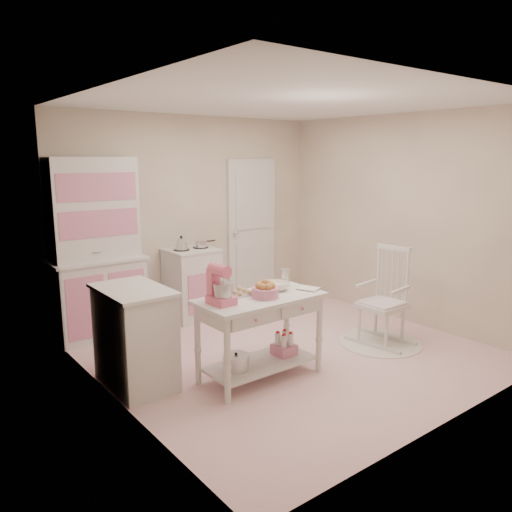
# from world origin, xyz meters

# --- Properties ---
(room_shell) EXTENTS (3.84, 3.84, 2.62)m
(room_shell) POSITION_xyz_m (0.00, 0.00, 1.65)
(room_shell) COLOR pink
(room_shell) RESTS_ON ground
(door) EXTENTS (0.82, 0.05, 2.04)m
(door) POSITION_xyz_m (0.95, 1.87, 1.02)
(door) COLOR silver
(door) RESTS_ON ground
(hutch) EXTENTS (1.06, 0.50, 2.08)m
(hutch) POSITION_xyz_m (-1.42, 1.66, 1.04)
(hutch) COLOR silver
(hutch) RESTS_ON ground
(stove) EXTENTS (0.62, 0.57, 0.92)m
(stove) POSITION_xyz_m (-0.22, 1.61, 0.46)
(stove) COLOR silver
(stove) RESTS_ON ground
(base_cabinet) EXTENTS (0.54, 0.84, 0.92)m
(base_cabinet) POSITION_xyz_m (-1.63, 0.23, 0.46)
(base_cabinet) COLOR silver
(base_cabinet) RESTS_ON ground
(lace_rug) EXTENTS (0.92, 0.92, 0.01)m
(lace_rug) POSITION_xyz_m (0.99, -0.48, 0.01)
(lace_rug) COLOR white
(lace_rug) RESTS_ON ground
(rocking_chair) EXTENTS (0.58, 0.78, 1.10)m
(rocking_chair) POSITION_xyz_m (0.99, -0.48, 0.55)
(rocking_chair) COLOR silver
(rocking_chair) RESTS_ON ground
(work_table) EXTENTS (1.20, 0.60, 0.80)m
(work_table) POSITION_xyz_m (-0.63, -0.34, 0.40)
(work_table) COLOR silver
(work_table) RESTS_ON ground
(stand_mixer) EXTENTS (0.22, 0.29, 0.34)m
(stand_mixer) POSITION_xyz_m (-1.05, -0.32, 0.97)
(stand_mixer) COLOR #E05E7E
(stand_mixer) RESTS_ON work_table
(cookie_tray) EXTENTS (0.34, 0.24, 0.02)m
(cookie_tray) POSITION_xyz_m (-0.78, -0.16, 0.81)
(cookie_tray) COLOR silver
(cookie_tray) RESTS_ON work_table
(bread_basket) EXTENTS (0.25, 0.25, 0.09)m
(bread_basket) POSITION_xyz_m (-0.61, -0.39, 0.85)
(bread_basket) COLOR pink
(bread_basket) RESTS_ON work_table
(mixing_bowl) EXTENTS (0.25, 0.25, 0.08)m
(mixing_bowl) POSITION_xyz_m (-0.37, -0.26, 0.84)
(mixing_bowl) COLOR white
(mixing_bowl) RESTS_ON work_table
(metal_pitcher) EXTENTS (0.10, 0.10, 0.17)m
(metal_pitcher) POSITION_xyz_m (-0.19, -0.18, 0.89)
(metal_pitcher) COLOR silver
(metal_pitcher) RESTS_ON work_table
(recipe_book) EXTENTS (0.21, 0.24, 0.02)m
(recipe_book) POSITION_xyz_m (-0.18, -0.46, 0.81)
(recipe_book) COLOR white
(recipe_book) RESTS_ON work_table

